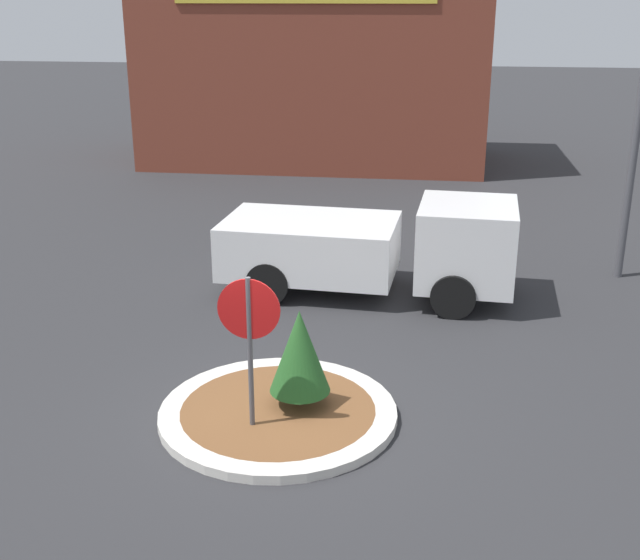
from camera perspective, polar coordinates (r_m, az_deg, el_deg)
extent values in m
plane|color=#2D2D30|center=(11.65, -2.99, -9.71)|extent=(120.00, 120.00, 0.00)
cylinder|color=beige|center=(11.61, -2.99, -9.42)|extent=(3.40, 3.40, 0.14)
cylinder|color=brown|center=(11.61, -2.99, -9.41)|extent=(2.79, 2.79, 0.14)
cylinder|color=#4C4C51|center=(10.76, -4.98, -5.54)|extent=(0.07, 0.07, 2.28)
cylinder|color=#B71414|center=(10.48, -5.09, -2.08)|extent=(0.84, 0.03, 0.84)
cylinder|color=brown|center=(11.62, -1.42, -8.33)|extent=(0.08, 0.08, 0.23)
cone|color=#235623|center=(11.29, -1.46, -5.07)|extent=(0.87, 0.87, 1.22)
cube|color=white|center=(15.77, 10.38, 2.58)|extent=(1.97, 2.21, 1.55)
cube|color=white|center=(16.18, -0.69, 2.45)|extent=(3.58, 2.43, 1.07)
cube|color=black|center=(15.70, 12.78, 3.37)|extent=(0.17, 1.87, 0.54)
cylinder|color=black|center=(16.96, 9.75, 1.23)|extent=(0.86, 0.30, 0.84)
cylinder|color=black|center=(15.05, 9.44, -1.16)|extent=(0.86, 0.30, 0.84)
cylinder|color=black|center=(17.40, -2.01, 1.99)|extent=(0.86, 0.30, 0.84)
cylinder|color=black|center=(15.55, -3.74, -0.24)|extent=(0.86, 0.30, 0.84)
cube|color=brown|center=(29.16, -0.22, 15.04)|extent=(11.66, 6.00, 6.68)
cylinder|color=#4C4C51|center=(17.55, 21.74, 10.86)|extent=(0.16, 0.16, 6.85)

